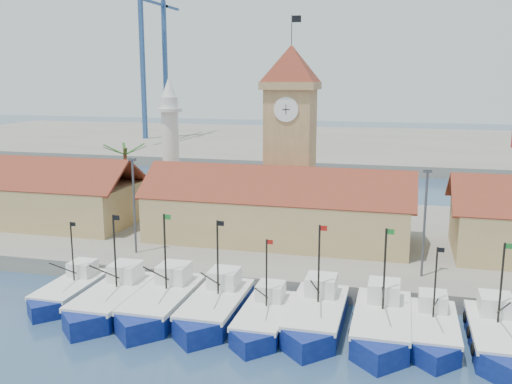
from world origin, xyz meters
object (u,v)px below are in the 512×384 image
(boat_0, at_px, (69,292))
(clock_tower, at_px, (290,132))
(boat_4, at_px, (264,320))
(minaret, at_px, (171,146))

(boat_0, relative_size, clock_tower, 0.39)
(boat_0, bearing_deg, clock_tower, 59.19)
(boat_4, distance_m, clock_tower, 26.79)
(boat_4, bearing_deg, boat_0, 175.50)
(boat_0, relative_size, boat_4, 0.98)
(clock_tower, bearing_deg, minaret, 172.39)
(boat_4, distance_m, minaret, 32.95)
(boat_4, relative_size, clock_tower, 0.40)
(minaret, bearing_deg, boat_0, -86.82)
(boat_4, bearing_deg, clock_tower, 96.89)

